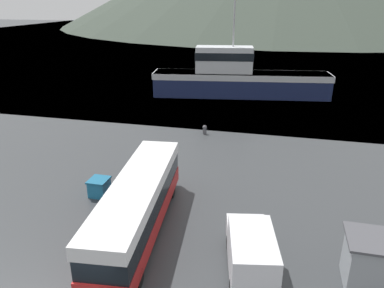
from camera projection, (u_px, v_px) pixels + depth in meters
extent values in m
plane|color=slate|center=(268.00, 32.00, 146.09)|extent=(240.00, 240.00, 0.00)
cube|color=red|center=(139.00, 217.00, 20.87)|extent=(3.70, 12.14, 0.97)
cube|color=black|center=(138.00, 201.00, 20.50)|extent=(3.63, 11.90, 1.11)
cube|color=white|center=(137.00, 187.00, 20.17)|extent=(3.70, 12.14, 0.69)
cube|color=black|center=(161.00, 161.00, 26.10)|extent=(2.15, 0.29, 1.49)
cylinder|color=black|center=(140.00, 189.00, 25.04)|extent=(0.39, 0.93, 0.90)
cylinder|color=black|center=(172.00, 191.00, 24.78)|extent=(0.39, 0.93, 0.90)
cylinder|color=black|center=(93.00, 274.00, 17.32)|extent=(0.39, 0.93, 0.90)
cylinder|color=black|center=(138.00, 278.00, 17.06)|extent=(0.39, 0.93, 0.90)
cube|color=silver|center=(252.00, 256.00, 17.00)|extent=(2.70, 4.04, 2.09)
cube|color=silver|center=(246.00, 231.00, 19.65)|extent=(2.29, 1.95, 1.15)
cube|color=black|center=(248.00, 224.00, 18.58)|extent=(1.69, 0.39, 0.73)
cylinder|color=black|center=(229.00, 242.00, 19.70)|extent=(0.35, 0.73, 0.70)
cylinder|color=black|center=(263.00, 243.00, 19.62)|extent=(0.35, 0.73, 0.70)
cylinder|color=black|center=(232.00, 287.00, 16.63)|extent=(0.35, 0.73, 0.70)
cube|color=#19234C|center=(241.00, 84.00, 50.18)|extent=(23.45, 7.67, 3.16)
cube|color=silver|center=(241.00, 75.00, 49.75)|extent=(23.69, 7.74, 0.79)
cube|color=silver|center=(224.00, 60.00, 49.19)|extent=(7.75, 4.04, 3.34)
cube|color=black|center=(224.00, 56.00, 49.01)|extent=(7.91, 4.14, 1.00)
cylinder|color=#B2B2B7|center=(234.00, 21.00, 47.36)|extent=(0.20, 0.20, 6.23)
cube|color=teal|center=(99.00, 188.00, 24.99)|extent=(1.14, 1.25, 1.05)
cube|color=#1A5F86|center=(99.00, 180.00, 24.77)|extent=(1.25, 1.37, 0.12)
cube|color=#93999E|center=(382.00, 265.00, 16.80)|extent=(3.11, 2.13, 2.37)
cylinder|color=#4C4C51|center=(205.00, 131.00, 36.39)|extent=(0.36, 0.36, 0.57)
sphere|color=#4C4C51|center=(205.00, 127.00, 36.25)|extent=(0.42, 0.42, 0.42)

